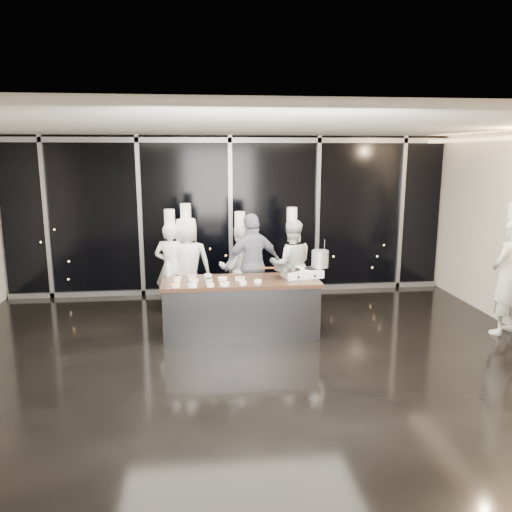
{
  "coord_description": "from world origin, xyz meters",
  "views": [
    {
      "loc": [
        -0.6,
        -6.67,
        2.86
      ],
      "look_at": [
        0.28,
        1.2,
        1.21
      ],
      "focal_mm": 35.0,
      "sensor_mm": 36.0,
      "label": 1
    }
  ],
  "objects_px": {
    "demo_counter": "(241,307)",
    "chef_right": "(291,264)",
    "chef_side": "(507,275)",
    "stove": "(302,273)",
    "chef_left": "(187,264)",
    "chef_far_left": "(171,267)",
    "frying_pan": "(284,268)",
    "stock_pot": "(320,259)",
    "guest": "(253,264)",
    "chef_center": "(240,268)"
  },
  "relations": [
    {
      "from": "demo_counter",
      "to": "chef_right",
      "type": "relative_size",
      "value": 1.3
    },
    {
      "from": "chef_side",
      "to": "stove",
      "type": "bearing_deg",
      "value": -39.93
    },
    {
      "from": "stove",
      "to": "chef_left",
      "type": "height_order",
      "value": "chef_left"
    },
    {
      "from": "chef_far_left",
      "to": "chef_side",
      "type": "height_order",
      "value": "chef_side"
    },
    {
      "from": "frying_pan",
      "to": "chef_left",
      "type": "bearing_deg",
      "value": 130.42
    },
    {
      "from": "demo_counter",
      "to": "chef_right",
      "type": "height_order",
      "value": "chef_right"
    },
    {
      "from": "stove",
      "to": "chef_left",
      "type": "bearing_deg",
      "value": 136.43
    },
    {
      "from": "stock_pot",
      "to": "chef_side",
      "type": "height_order",
      "value": "chef_side"
    },
    {
      "from": "stock_pot",
      "to": "chef_far_left",
      "type": "distance_m",
      "value": 2.71
    },
    {
      "from": "chef_right",
      "to": "stove",
      "type": "bearing_deg",
      "value": 89.51
    },
    {
      "from": "chef_left",
      "to": "guest",
      "type": "height_order",
      "value": "chef_left"
    },
    {
      "from": "chef_far_left",
      "to": "chef_center",
      "type": "xyz_separation_m",
      "value": [
        1.24,
        -0.07,
        -0.04
      ]
    },
    {
      "from": "chef_center",
      "to": "guest",
      "type": "distance_m",
      "value": 0.28
    },
    {
      "from": "stove",
      "to": "guest",
      "type": "height_order",
      "value": "guest"
    },
    {
      "from": "guest",
      "to": "stock_pot",
      "type": "bearing_deg",
      "value": 118.44
    },
    {
      "from": "stock_pot",
      "to": "chef_left",
      "type": "bearing_deg",
      "value": 151.57
    },
    {
      "from": "stove",
      "to": "stock_pot",
      "type": "relative_size",
      "value": 2.42
    },
    {
      "from": "demo_counter",
      "to": "stove",
      "type": "height_order",
      "value": "stove"
    },
    {
      "from": "stove",
      "to": "frying_pan",
      "type": "bearing_deg",
      "value": -179.86
    },
    {
      "from": "stock_pot",
      "to": "guest",
      "type": "relative_size",
      "value": 0.15
    },
    {
      "from": "demo_counter",
      "to": "chef_left",
      "type": "relative_size",
      "value": 1.24
    },
    {
      "from": "frying_pan",
      "to": "chef_far_left",
      "type": "xyz_separation_m",
      "value": [
        -1.85,
        1.22,
        -0.22
      ]
    },
    {
      "from": "stock_pot",
      "to": "guest",
      "type": "distance_m",
      "value": 1.36
    },
    {
      "from": "chef_right",
      "to": "guest",
      "type": "bearing_deg",
      "value": 21.72
    },
    {
      "from": "frying_pan",
      "to": "chef_left",
      "type": "xyz_separation_m",
      "value": [
        -1.56,
        1.28,
        -0.18
      ]
    },
    {
      "from": "demo_counter",
      "to": "chef_center",
      "type": "xyz_separation_m",
      "value": [
        0.09,
        1.19,
        0.36
      ]
    },
    {
      "from": "demo_counter",
      "to": "chef_far_left",
      "type": "distance_m",
      "value": 1.75
    },
    {
      "from": "frying_pan",
      "to": "chef_center",
      "type": "height_order",
      "value": "chef_center"
    },
    {
      "from": "demo_counter",
      "to": "frying_pan",
      "type": "relative_size",
      "value": 3.98
    },
    {
      "from": "frying_pan",
      "to": "chef_far_left",
      "type": "height_order",
      "value": "chef_far_left"
    },
    {
      "from": "demo_counter",
      "to": "chef_right",
      "type": "distance_m",
      "value": 1.71
    },
    {
      "from": "frying_pan",
      "to": "chef_far_left",
      "type": "bearing_deg",
      "value": 136.3
    },
    {
      "from": "stock_pot",
      "to": "stove",
      "type": "bearing_deg",
      "value": -169.19
    },
    {
      "from": "frying_pan",
      "to": "chef_far_left",
      "type": "relative_size",
      "value": 0.33
    },
    {
      "from": "chef_far_left",
      "to": "stock_pot",
      "type": "bearing_deg",
      "value": 171.23
    },
    {
      "from": "frying_pan",
      "to": "guest",
      "type": "distance_m",
      "value": 1.09
    },
    {
      "from": "demo_counter",
      "to": "stove",
      "type": "bearing_deg",
      "value": 4.94
    },
    {
      "from": "chef_left",
      "to": "chef_side",
      "type": "distance_m",
      "value": 5.35
    },
    {
      "from": "chef_left",
      "to": "chef_center",
      "type": "distance_m",
      "value": 0.96
    },
    {
      "from": "chef_far_left",
      "to": "frying_pan",
      "type": "bearing_deg",
      "value": 162.14
    },
    {
      "from": "stove",
      "to": "chef_center",
      "type": "distance_m",
      "value": 1.44
    },
    {
      "from": "guest",
      "to": "chef_side",
      "type": "relative_size",
      "value": 0.86
    },
    {
      "from": "demo_counter",
      "to": "guest",
      "type": "xyz_separation_m",
      "value": [
        0.3,
        1.03,
        0.46
      ]
    },
    {
      "from": "chef_center",
      "to": "guest",
      "type": "xyz_separation_m",
      "value": [
        0.21,
        -0.16,
        0.1
      ]
    },
    {
      "from": "stove",
      "to": "demo_counter",
      "type": "bearing_deg",
      "value": 174.74
    },
    {
      "from": "chef_far_left",
      "to": "guest",
      "type": "bearing_deg",
      "value": -173.22
    },
    {
      "from": "stove",
      "to": "chef_far_left",
      "type": "relative_size",
      "value": 0.35
    },
    {
      "from": "frying_pan",
      "to": "stock_pot",
      "type": "height_order",
      "value": "stock_pot"
    },
    {
      "from": "chef_center",
      "to": "chef_far_left",
      "type": "bearing_deg",
      "value": -0.64
    },
    {
      "from": "chef_left",
      "to": "guest",
      "type": "bearing_deg",
      "value": 166.33
    }
  ]
}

